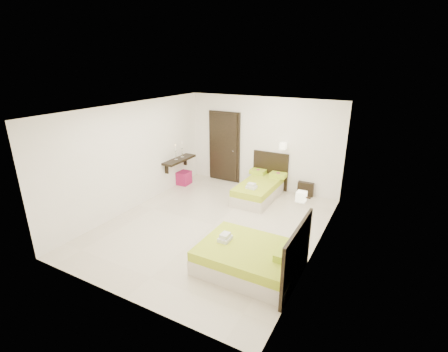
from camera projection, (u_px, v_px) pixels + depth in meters
The scene contains 7 objects.
floor at pixel (214, 225), 7.34m from camera, with size 5.50×5.50×0.00m, color beige.
bed_single at pixel (260, 188), 8.74m from camera, with size 1.04×1.74×1.43m.
bed_double at pixel (253, 258), 5.66m from camera, with size 1.74×1.48×1.43m.
nightstand at pixel (306, 188), 8.98m from camera, with size 0.43×0.38×0.38m, color black.
ottoman at pixel (183, 178), 9.72m from camera, with size 0.39×0.39×0.39m, color #901346.
door at pixel (224, 147), 9.76m from camera, with size 1.02×0.15×2.14m.
console_shelf at pixel (179, 160), 9.33m from camera, with size 0.35×1.20×0.78m.
Camera 1 is at (3.33, -5.63, 3.51)m, focal length 26.00 mm.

